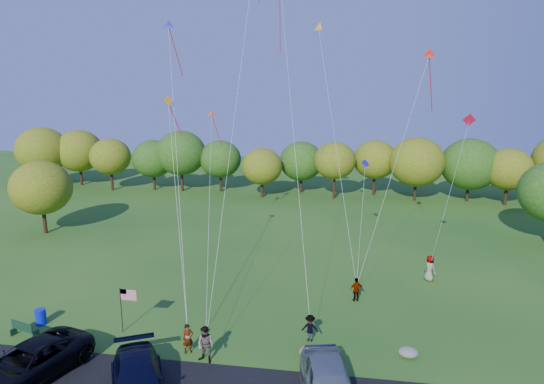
{
  "coord_description": "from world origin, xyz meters",
  "views": [
    {
      "loc": [
        6.27,
        -22.22,
        13.85
      ],
      "look_at": [
        1.76,
        6.0,
        7.48
      ],
      "focal_mm": 32.0,
      "sensor_mm": 36.0,
      "label": 1
    }
  ],
  "objects_px": {
    "minivan_navy": "(137,381)",
    "flyer_d": "(356,290)",
    "flyer_c": "(310,328)",
    "flyer_e": "(430,268)",
    "trash_barrel": "(41,317)",
    "park_bench": "(23,329)",
    "flyer_a": "(188,339)",
    "minivan_dark": "(29,363)",
    "flyer_b": "(206,345)"
  },
  "relations": [
    {
      "from": "flyer_c",
      "to": "flyer_d",
      "type": "height_order",
      "value": "flyer_d"
    },
    {
      "from": "flyer_c",
      "to": "park_bench",
      "type": "xyz_separation_m",
      "value": [
        -15.9,
        -2.12,
        -0.27
      ]
    },
    {
      "from": "flyer_b",
      "to": "park_bench",
      "type": "relative_size",
      "value": 1.19
    },
    {
      "from": "park_bench",
      "to": "flyer_b",
      "type": "bearing_deg",
      "value": 12.91
    },
    {
      "from": "flyer_b",
      "to": "flyer_c",
      "type": "xyz_separation_m",
      "value": [
        5.06,
        2.94,
        -0.2
      ]
    },
    {
      "from": "flyer_e",
      "to": "trash_barrel",
      "type": "bearing_deg",
      "value": 71.72
    },
    {
      "from": "flyer_d",
      "to": "park_bench",
      "type": "relative_size",
      "value": 0.98
    },
    {
      "from": "flyer_b",
      "to": "trash_barrel",
      "type": "distance_m",
      "value": 11.04
    },
    {
      "from": "flyer_b",
      "to": "flyer_e",
      "type": "relative_size",
      "value": 1.02
    },
    {
      "from": "flyer_c",
      "to": "flyer_e",
      "type": "xyz_separation_m",
      "value": [
        7.78,
        9.73,
        0.18
      ]
    },
    {
      "from": "flyer_c",
      "to": "flyer_e",
      "type": "relative_size",
      "value": 0.81
    },
    {
      "from": "minivan_navy",
      "to": "flyer_d",
      "type": "xyz_separation_m",
      "value": [
        9.79,
        11.76,
        -0.09
      ]
    },
    {
      "from": "minivan_dark",
      "to": "flyer_a",
      "type": "height_order",
      "value": "minivan_dark"
    },
    {
      "from": "flyer_b",
      "to": "flyer_d",
      "type": "relative_size",
      "value": 1.21
    },
    {
      "from": "flyer_a",
      "to": "flyer_b",
      "type": "bearing_deg",
      "value": -65.11
    },
    {
      "from": "flyer_e",
      "to": "flyer_b",
      "type": "bearing_deg",
      "value": 92.68
    },
    {
      "from": "flyer_d",
      "to": "trash_barrel",
      "type": "bearing_deg",
      "value": -1.66
    },
    {
      "from": "minivan_navy",
      "to": "flyer_c",
      "type": "height_order",
      "value": "minivan_navy"
    },
    {
      "from": "flyer_c",
      "to": "trash_barrel",
      "type": "distance_m",
      "value": 15.85
    },
    {
      "from": "park_bench",
      "to": "flyer_c",
      "type": "bearing_deg",
      "value": 24.84
    },
    {
      "from": "minivan_dark",
      "to": "park_bench",
      "type": "xyz_separation_m",
      "value": [
        -2.99,
        3.61,
        -0.42
      ]
    },
    {
      "from": "minivan_dark",
      "to": "flyer_e",
      "type": "relative_size",
      "value": 3.22
    },
    {
      "from": "flyer_a",
      "to": "park_bench",
      "type": "height_order",
      "value": "flyer_a"
    },
    {
      "from": "park_bench",
      "to": "minivan_navy",
      "type": "bearing_deg",
      "value": -8.28
    },
    {
      "from": "minivan_navy",
      "to": "flyer_d",
      "type": "relative_size",
      "value": 3.56
    },
    {
      "from": "minivan_navy",
      "to": "flyer_a",
      "type": "distance_m",
      "value": 4.15
    },
    {
      "from": "minivan_dark",
      "to": "minivan_navy",
      "type": "height_order",
      "value": "minivan_dark"
    },
    {
      "from": "minivan_navy",
      "to": "flyer_e",
      "type": "bearing_deg",
      "value": 20.01
    },
    {
      "from": "flyer_a",
      "to": "flyer_d",
      "type": "distance_m",
      "value": 11.71
    },
    {
      "from": "minivan_dark",
      "to": "flyer_a",
      "type": "relative_size",
      "value": 3.79
    },
    {
      "from": "flyer_e",
      "to": "trash_barrel",
      "type": "distance_m",
      "value": 25.79
    },
    {
      "from": "minivan_dark",
      "to": "flyer_c",
      "type": "xyz_separation_m",
      "value": [
        12.91,
        5.73,
        -0.14
      ]
    },
    {
      "from": "flyer_e",
      "to": "flyer_c",
      "type": "bearing_deg",
      "value": 99.41
    },
    {
      "from": "flyer_d",
      "to": "minivan_dark",
      "type": "bearing_deg",
      "value": 15.92
    },
    {
      "from": "minivan_navy",
      "to": "flyer_b",
      "type": "bearing_deg",
      "value": 30.05
    },
    {
      "from": "flyer_a",
      "to": "park_bench",
      "type": "xyz_separation_m",
      "value": [
        -9.66,
        0.11,
        -0.31
      ]
    },
    {
      "from": "flyer_b",
      "to": "flyer_e",
      "type": "xyz_separation_m",
      "value": [
        12.84,
        12.67,
        -0.02
      ]
    },
    {
      "from": "minivan_dark",
      "to": "flyer_b",
      "type": "distance_m",
      "value": 8.33
    },
    {
      "from": "minivan_dark",
      "to": "trash_barrel",
      "type": "distance_m",
      "value": 5.91
    },
    {
      "from": "minivan_navy",
      "to": "flyer_e",
      "type": "xyz_separation_m",
      "value": [
        15.01,
        15.99,
        0.06
      ]
    },
    {
      "from": "minivan_dark",
      "to": "flyer_d",
      "type": "relative_size",
      "value": 3.82
    },
    {
      "from": "minivan_dark",
      "to": "flyer_e",
      "type": "bearing_deg",
      "value": 54.21
    },
    {
      "from": "flyer_a",
      "to": "flyer_b",
      "type": "distance_m",
      "value": 1.38
    },
    {
      "from": "flyer_d",
      "to": "flyer_c",
      "type": "bearing_deg",
      "value": 44.94
    },
    {
      "from": "minivan_navy",
      "to": "flyer_b",
      "type": "relative_size",
      "value": 2.93
    },
    {
      "from": "flyer_a",
      "to": "trash_barrel",
      "type": "distance_m",
      "value": 9.74
    },
    {
      "from": "flyer_b",
      "to": "trash_barrel",
      "type": "height_order",
      "value": "flyer_b"
    },
    {
      "from": "minivan_navy",
      "to": "park_bench",
      "type": "relative_size",
      "value": 3.5
    },
    {
      "from": "flyer_b",
      "to": "park_bench",
      "type": "xyz_separation_m",
      "value": [
        -10.84,
        0.82,
        -0.48
      ]
    },
    {
      "from": "flyer_e",
      "to": "park_bench",
      "type": "xyz_separation_m",
      "value": [
        -23.68,
        -11.85,
        -0.45
      ]
    }
  ]
}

